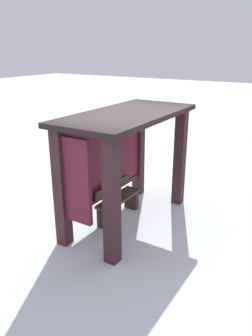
{
  "coord_description": "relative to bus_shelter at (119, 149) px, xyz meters",
  "views": [
    {
      "loc": [
        -5.16,
        -3.17,
        3.32
      ],
      "look_at": [
        -0.23,
        -0.1,
        1.22
      ],
      "focal_mm": 35.64,
      "sensor_mm": 36.0,
      "label": 1
    }
  ],
  "objects": [
    {
      "name": "ground_plane",
      "position": [
        0.08,
        -0.14,
        -1.5
      ],
      "size": [
        60.0,
        60.0,
        0.0
      ],
      "primitive_type": "plane",
      "color": "white"
    },
    {
      "name": "bench_left_inside",
      "position": [
        0.08,
        0.1,
        -1.15
      ],
      "size": [
        1.21,
        0.34,
        0.74
      ],
      "color": "#453628",
      "rests_on": "ground"
    },
    {
      "name": "bus_shelter",
      "position": [
        0.0,
        0.0,
        0.0
      ],
      "size": [
        3.04,
        1.44,
        2.21
      ],
      "color": "#392024",
      "rests_on": "ground"
    }
  ]
}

